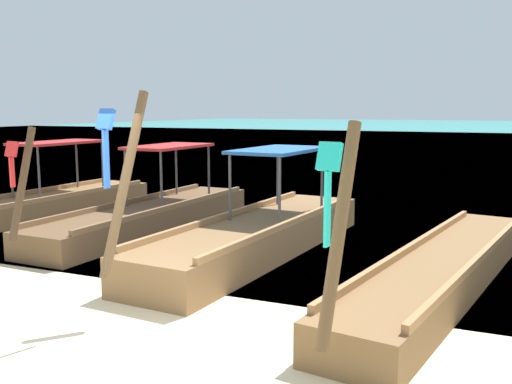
% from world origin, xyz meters
% --- Properties ---
extents(ground, '(120.00, 120.00, 0.00)m').
position_xyz_m(ground, '(0.00, 0.00, 0.00)').
color(ground, beige).
extents(sea_water, '(120.00, 120.00, 0.00)m').
position_xyz_m(sea_water, '(0.00, 62.13, 0.00)').
color(sea_water, teal).
rests_on(sea_water, ground).
extents(longtail_boat_pink_ribbon, '(1.70, 7.51, 2.37)m').
position_xyz_m(longtail_boat_pink_ribbon, '(-6.24, 5.41, 0.30)').
color(longtail_boat_pink_ribbon, brown).
rests_on(longtail_boat_pink_ribbon, ground).
extents(longtail_boat_red_ribbon, '(1.60, 6.80, 2.27)m').
position_xyz_m(longtail_boat_red_ribbon, '(-3.04, 5.43, 0.31)').
color(longtail_boat_red_ribbon, brown).
rests_on(longtail_boat_red_ribbon, ground).
extents(longtail_boat_blue_ribbon, '(1.92, 7.18, 2.78)m').
position_xyz_m(longtail_boat_blue_ribbon, '(-0.09, 4.46, 0.35)').
color(longtail_boat_blue_ribbon, brown).
rests_on(longtail_boat_blue_ribbon, ground).
extents(longtail_boat_turquoise_ribbon, '(2.22, 7.49, 2.46)m').
position_xyz_m(longtail_boat_turquoise_ribbon, '(3.12, 3.71, 0.26)').
color(longtail_boat_turquoise_ribbon, brown).
rests_on(longtail_boat_turquoise_ribbon, ground).
extents(mooring_buoy_near, '(0.39, 0.39, 0.39)m').
position_xyz_m(mooring_buoy_near, '(-6.67, 9.34, 0.20)').
color(mooring_buoy_near, white).
rests_on(mooring_buoy_near, sea_water).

